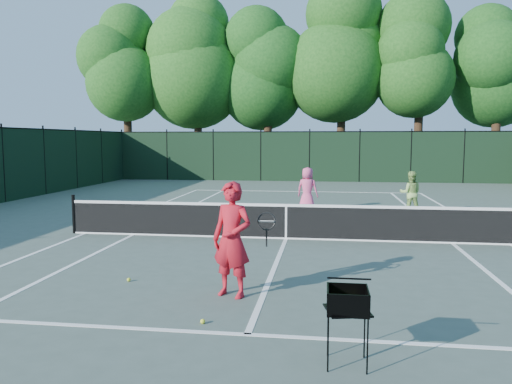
# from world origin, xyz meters

# --- Properties ---
(ground) EXTENTS (90.00, 90.00, 0.00)m
(ground) POSITION_xyz_m (0.00, 0.00, 0.00)
(ground) COLOR #45544A
(ground) RESTS_ON ground
(sideline_doubles_left) EXTENTS (0.10, 23.77, 0.01)m
(sideline_doubles_left) POSITION_xyz_m (-5.49, 0.00, 0.00)
(sideline_doubles_left) COLOR white
(sideline_doubles_left) RESTS_ON ground
(sideline_doubles_right) EXTENTS (0.10, 23.77, 0.01)m
(sideline_doubles_right) POSITION_xyz_m (5.49, 0.00, 0.00)
(sideline_doubles_right) COLOR white
(sideline_doubles_right) RESTS_ON ground
(sideline_singles_left) EXTENTS (0.10, 23.77, 0.01)m
(sideline_singles_left) POSITION_xyz_m (-4.12, 0.00, 0.00)
(sideline_singles_left) COLOR white
(sideline_singles_left) RESTS_ON ground
(sideline_singles_right) EXTENTS (0.10, 23.77, 0.01)m
(sideline_singles_right) POSITION_xyz_m (4.12, 0.00, 0.00)
(sideline_singles_right) COLOR white
(sideline_singles_right) RESTS_ON ground
(baseline_far) EXTENTS (10.97, 0.10, 0.01)m
(baseline_far) POSITION_xyz_m (0.00, 11.88, 0.00)
(baseline_far) COLOR white
(baseline_far) RESTS_ON ground
(service_line_near) EXTENTS (8.23, 0.10, 0.01)m
(service_line_near) POSITION_xyz_m (0.00, -6.40, 0.00)
(service_line_near) COLOR white
(service_line_near) RESTS_ON ground
(service_line_far) EXTENTS (8.23, 0.10, 0.01)m
(service_line_far) POSITION_xyz_m (0.00, 6.40, 0.00)
(service_line_far) COLOR white
(service_line_far) RESTS_ON ground
(center_service_line) EXTENTS (0.10, 12.80, 0.01)m
(center_service_line) POSITION_xyz_m (0.00, 0.00, 0.00)
(center_service_line) COLOR white
(center_service_line) RESTS_ON ground
(tennis_net) EXTENTS (11.69, 0.09, 1.06)m
(tennis_net) POSITION_xyz_m (0.00, 0.00, 0.48)
(tennis_net) COLOR black
(tennis_net) RESTS_ON ground
(fence_far) EXTENTS (24.00, 0.05, 3.00)m
(fence_far) POSITION_xyz_m (0.00, 18.00, 1.50)
(fence_far) COLOR black
(fence_far) RESTS_ON ground
(tree_0) EXTENTS (6.40, 6.40, 13.14)m
(tree_0) POSITION_xyz_m (-13.00, 21.50, 8.16)
(tree_0) COLOR black
(tree_0) RESTS_ON ground
(tree_1) EXTENTS (6.80, 6.80, 13.98)m
(tree_1) POSITION_xyz_m (-8.00, 22.00, 8.69)
(tree_1) COLOR black
(tree_1) RESTS_ON ground
(tree_2) EXTENTS (6.00, 6.00, 12.40)m
(tree_2) POSITION_xyz_m (-3.00, 21.80, 7.73)
(tree_2) COLOR black
(tree_2) RESTS_ON ground
(tree_3) EXTENTS (7.00, 7.00, 14.45)m
(tree_3) POSITION_xyz_m (2.00, 22.30, 9.01)
(tree_3) COLOR black
(tree_3) RESTS_ON ground
(tree_4) EXTENTS (6.20, 6.20, 12.97)m
(tree_4) POSITION_xyz_m (7.00, 21.60, 8.14)
(tree_4) COLOR black
(tree_4) RESTS_ON ground
(tree_5) EXTENTS (5.80, 5.80, 12.23)m
(tree_5) POSITION_xyz_m (12.00, 22.10, 7.71)
(tree_5) COLOR black
(tree_5) RESTS_ON ground
(coach) EXTENTS (1.09, 0.66, 1.88)m
(coach) POSITION_xyz_m (-0.50, -4.82, 0.94)
(coach) COLOR red
(coach) RESTS_ON ground
(player_pink) EXTENTS (0.88, 0.70, 1.57)m
(player_pink) POSITION_xyz_m (0.35, 5.21, 0.78)
(player_pink) COLOR #E04F82
(player_pink) RESTS_ON ground
(player_green) EXTENTS (0.76, 0.60, 1.49)m
(player_green) POSITION_xyz_m (3.85, 4.73, 0.75)
(player_green) COLOR #91B95C
(player_green) RESTS_ON ground
(ball_hopper) EXTENTS (0.55, 0.55, 0.89)m
(ball_hopper) POSITION_xyz_m (1.25, -7.10, 0.74)
(ball_hopper) COLOR black
(ball_hopper) RESTS_ON ground
(loose_ball_near_cart) EXTENTS (0.07, 0.07, 0.07)m
(loose_ball_near_cart) POSITION_xyz_m (-0.68, -6.10, 0.03)
(loose_ball_near_cart) COLOR yellow
(loose_ball_near_cart) RESTS_ON ground
(loose_ball_midcourt) EXTENTS (0.07, 0.07, 0.07)m
(loose_ball_midcourt) POSITION_xyz_m (-2.50, -4.26, 0.03)
(loose_ball_midcourt) COLOR #D1E62F
(loose_ball_midcourt) RESTS_ON ground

